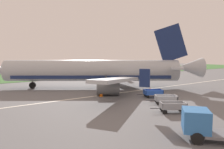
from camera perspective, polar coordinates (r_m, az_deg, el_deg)
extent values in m
plane|color=slate|center=(24.24, 15.48, -8.65)|extent=(220.00, 220.00, 0.00)
cube|color=#3D7033|center=(64.16, -18.33, -0.10)|extent=(220.00, 28.00, 0.06)
cube|color=silver|center=(31.46, 1.13, -5.25)|extent=(120.00, 0.36, 0.01)
cylinder|color=#B2B7BC|center=(36.24, -5.59, 1.14)|extent=(26.86, 19.97, 3.70)
cube|color=navy|center=(36.32, -5.58, -0.46)|extent=(24.28, 18.12, 0.56)
cone|color=#B2B7BC|center=(38.71, 20.61, 1.83)|extent=(5.70, 5.44, 3.52)
cube|color=#B2B7BC|center=(27.87, 1.42, -1.46)|extent=(12.26, 9.37, 1.35)
cube|color=navy|center=(21.60, 9.04, -0.96)|extent=(0.78, 1.03, 1.90)
cylinder|color=slate|center=(29.58, -1.08, -3.71)|extent=(3.83, 3.54, 2.10)
cube|color=#B2B7BC|center=(44.49, 0.64, 1.07)|extent=(5.31, 13.25, 1.35)
cube|color=navy|center=(51.04, 3.43, 2.67)|extent=(1.12, 0.43, 1.90)
cylinder|color=slate|center=(43.05, -0.95, -0.88)|extent=(3.83, 3.54, 2.10)
cube|color=navy|center=(37.62, 16.02, 8.35)|extent=(5.14, 3.67, 6.88)
cube|color=#B2B7BC|center=(34.63, 17.67, 1.71)|extent=(5.22, 4.60, 0.24)
cube|color=#B2B7BC|center=(40.74, 14.85, 2.29)|extent=(3.19, 5.50, 0.24)
cylinder|color=#4C4C51|center=(38.72, -21.25, -1.28)|extent=(0.20, 0.20, 2.04)
cylinder|color=black|center=(38.85, -21.20, -2.78)|extent=(1.16, 0.99, 1.10)
cylinder|color=#4C4C51|center=(34.07, -1.69, -1.77)|extent=(0.20, 0.20, 2.04)
cylinder|color=black|center=(34.21, -1.69, -3.47)|extent=(1.16, 0.99, 1.10)
cylinder|color=#4C4C51|center=(38.44, -1.57, -0.96)|extent=(0.20, 0.20, 2.04)
cylinder|color=black|center=(38.57, -1.57, -2.47)|extent=(1.16, 0.99, 1.10)
cube|color=gray|center=(21.92, 16.51, -8.86)|extent=(2.86, 2.55, 0.08)
cube|color=gray|center=(21.25, 17.07, -8.45)|extent=(2.14, 1.47, 0.55)
cube|color=gray|center=(22.45, 16.02, -7.69)|extent=(2.14, 1.47, 0.55)
cube|color=gray|center=(21.52, 13.46, -8.19)|extent=(0.86, 1.22, 0.55)
cube|color=gray|center=(22.24, 19.50, -7.91)|extent=(0.86, 1.22, 0.55)
cylinder|color=#2D2D33|center=(21.46, 11.87, -9.18)|extent=(0.88, 0.62, 0.08)
cylinder|color=black|center=(21.20, 14.51, -10.02)|extent=(0.45, 0.38, 0.44)
cylinder|color=black|center=(22.25, 13.72, -9.28)|extent=(0.45, 0.38, 0.44)
cylinder|color=black|center=(21.78, 19.33, -9.74)|extent=(0.45, 0.38, 0.44)
cylinder|color=black|center=(22.80, 18.33, -9.04)|extent=(0.45, 0.38, 0.44)
cube|color=gray|center=(25.35, 14.70, -6.90)|extent=(2.85, 2.60, 0.08)
cube|color=gray|center=(24.67, 15.08, -6.50)|extent=(2.08, 1.55, 0.55)
cube|color=gray|center=(25.91, 14.38, -5.92)|extent=(2.08, 1.55, 0.55)
cube|color=gray|center=(25.03, 12.03, -6.27)|extent=(0.90, 1.19, 0.55)
cube|color=gray|center=(25.60, 17.34, -6.13)|extent=(0.90, 1.19, 0.55)
cylinder|color=#2D2D33|center=(25.00, 10.66, -7.09)|extent=(0.86, 0.65, 0.08)
cylinder|color=black|center=(24.67, 12.86, -7.82)|extent=(0.45, 0.39, 0.44)
cylinder|color=black|center=(25.74, 12.35, -7.26)|extent=(0.45, 0.39, 0.44)
cylinder|color=black|center=(25.12, 17.09, -7.69)|extent=(0.45, 0.39, 0.44)
cylinder|color=black|center=(26.17, 16.41, -7.15)|extent=(0.45, 0.39, 0.44)
cube|color=#234CB2|center=(28.99, 11.36, -5.31)|extent=(2.86, 2.39, 0.08)
cube|color=#234CB2|center=(28.33, 11.80, -4.91)|extent=(2.27, 1.23, 0.55)
cube|color=#234CB2|center=(29.54, 10.95, -4.48)|extent=(2.27, 1.23, 0.55)
cube|color=#234CB2|center=(28.57, 9.09, -4.78)|extent=(0.73, 1.29, 0.55)
cube|color=#234CB2|center=(29.35, 13.59, -4.60)|extent=(0.73, 1.29, 0.55)
cylinder|color=#2D2D33|center=(28.47, 7.91, -5.53)|extent=(0.93, 0.53, 0.08)
cylinder|color=black|center=(28.23, 9.91, -6.11)|extent=(0.46, 0.34, 0.44)
cylinder|color=black|center=(29.28, 9.24, -5.69)|extent=(0.46, 0.34, 0.44)
cylinder|color=black|center=(28.85, 13.48, -5.93)|extent=(0.46, 0.34, 0.44)
cylinder|color=black|center=(29.87, 12.70, -5.53)|extent=(0.46, 0.34, 0.44)
cube|color=#3370B7|center=(15.49, 22.21, -11.64)|extent=(2.55, 2.53, 1.50)
cube|color=#19232D|center=(15.35, 19.22, -11.12)|extent=(1.26, 1.13, 0.67)
cylinder|color=black|center=(15.00, 22.56, -16.06)|extent=(0.76, 0.80, 0.80)
cylinder|color=black|center=(16.58, 21.59, -13.94)|extent=(0.76, 0.80, 0.80)
cone|color=orange|center=(29.14, -3.02, -5.38)|extent=(0.56, 0.56, 0.73)
cone|color=orange|center=(33.36, 10.49, -4.15)|extent=(0.52, 0.52, 0.68)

